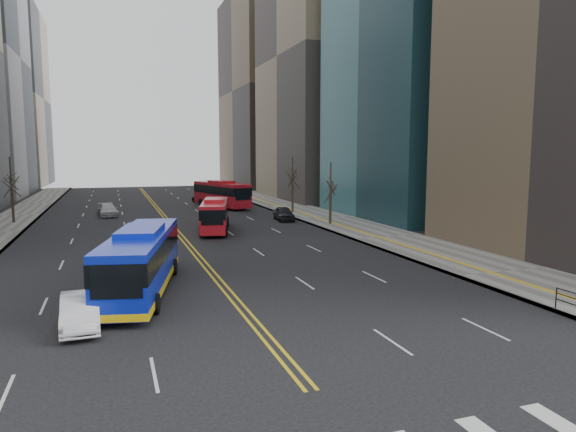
{
  "coord_description": "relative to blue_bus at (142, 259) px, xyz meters",
  "views": [
    {
      "loc": [
        -5.84,
        -9.57,
        7.64
      ],
      "look_at": [
        2.45,
        14.48,
        4.48
      ],
      "focal_mm": 32.0,
      "sensor_mm": 36.0,
      "label": 1
    }
  ],
  "objects": [
    {
      "name": "office_towers",
      "position": [
        4.58,
        49.53,
        22.04
      ],
      "size": [
        83.0,
        134.0,
        58.0
      ],
      "color": "gray",
      "rests_on": "ground"
    },
    {
      "name": "centerline",
      "position": [
        4.45,
        36.02,
        -1.88
      ],
      "size": [
        0.55,
        100.0,
        0.01
      ],
      "color": "gold",
      "rests_on": "ground"
    },
    {
      "name": "street_trees",
      "position": [
        -2.73,
        15.57,
        2.99
      ],
      "size": [
        35.2,
        47.2,
        7.6
      ],
      "color": "#2C241B",
      "rests_on": "ground"
    },
    {
      "name": "car_silver",
      "position": [
        -1.95,
        36.62,
        -1.15
      ],
      "size": [
        2.63,
        5.31,
        1.48
      ],
      "primitive_type": "imported",
      "rotation": [
        0.0,
        0.0,
        0.11
      ],
      "color": "#A6A6AB",
      "rests_on": "ground"
    },
    {
      "name": "car_dark_mid",
      "position": [
        16.93,
        26.01,
        -1.11
      ],
      "size": [
        2.34,
        4.76,
        1.56
      ],
      "primitive_type": "imported",
      "rotation": [
        0.0,
        0.0,
        -0.11
      ],
      "color": "black",
      "rests_on": "ground"
    },
    {
      "name": "sidewalk_right",
      "position": [
        21.95,
        26.02,
        -1.81
      ],
      "size": [
        7.0,
        130.0,
        0.15
      ],
      "primitive_type": "cube",
      "color": "slate",
      "rests_on": "ground"
    },
    {
      "name": "blue_bus",
      "position": [
        0.0,
        0.0,
        0.0
      ],
      "size": [
        5.3,
        12.67,
        3.6
      ],
      "color": "#0D22C4",
      "rests_on": "ground"
    },
    {
      "name": "car_white",
      "position": [
        -2.91,
        -5.03,
        -1.14
      ],
      "size": [
        1.77,
        4.57,
        1.49
      ],
      "primitive_type": "imported",
      "rotation": [
        0.0,
        0.0,
        0.04
      ],
      "color": "white",
      "rests_on": "ground"
    },
    {
      "name": "car_dark_far",
      "position": [
        11.91,
        49.32,
        -1.28
      ],
      "size": [
        3.61,
        4.82,
        1.22
      ],
      "primitive_type": "imported",
      "rotation": [
        0.0,
        0.0,
        0.42
      ],
      "color": "black",
      "rests_on": "ground"
    },
    {
      "name": "red_bus_far",
      "position": [
        13.07,
        41.9,
        0.2
      ],
      "size": [
        6.02,
        12.2,
        3.76
      ],
      "color": "red",
      "rests_on": "ground"
    },
    {
      "name": "red_bus_near",
      "position": [
        8.01,
        20.58,
        -0.09
      ],
      "size": [
        4.61,
        10.34,
        3.23
      ],
      "color": "red",
      "rests_on": "ground"
    }
  ]
}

